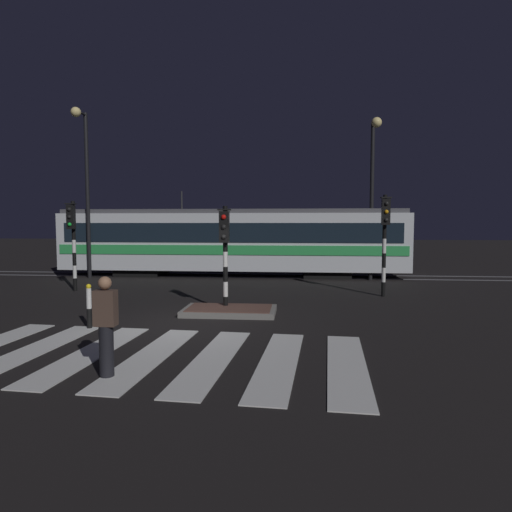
{
  "coord_description": "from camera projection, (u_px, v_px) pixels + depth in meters",
  "views": [
    {
      "loc": [
        2.84,
        -11.14,
        2.59
      ],
      "look_at": [
        1.33,
        4.99,
        1.4
      ],
      "focal_mm": 31.46,
      "sensor_mm": 36.0,
      "label": 1
    }
  ],
  "objects": [
    {
      "name": "ground_plane",
      "position": [
        186.0,
        324.0,
        11.52
      ],
      "size": [
        120.0,
        120.0,
        0.0
      ],
      "primitive_type": "plane",
      "color": "black"
    },
    {
      "name": "rail_near",
      "position": [
        238.0,
        277.0,
        21.28
      ],
      "size": [
        80.0,
        0.12,
        0.03
      ],
      "primitive_type": "cube",
      "color": "#59595E",
      "rests_on": "ground"
    },
    {
      "name": "rail_far",
      "position": [
        241.0,
        274.0,
        22.7
      ],
      "size": [
        80.0,
        0.12,
        0.03
      ],
      "primitive_type": "cube",
      "color": "#59595E",
      "rests_on": "ground"
    },
    {
      "name": "crosswalk_zebra",
      "position": [
        151.0,
        356.0,
        8.73
      ],
      "size": [
        8.46,
        4.67,
        0.02
      ],
      "color": "silver",
      "rests_on": "ground"
    },
    {
      "name": "traffic_island",
      "position": [
        230.0,
        311.0,
        12.83
      ],
      "size": [
        2.63,
        1.52,
        0.18
      ],
      "color": "slate",
      "rests_on": "ground"
    },
    {
      "name": "traffic_light_corner_far_left",
      "position": [
        72.0,
        232.0,
        16.9
      ],
      "size": [
        0.36,
        0.42,
        3.42
      ],
      "color": "black",
      "rests_on": "ground"
    },
    {
      "name": "traffic_light_median_centre",
      "position": [
        225.0,
        242.0,
        12.93
      ],
      "size": [
        0.36,
        0.42,
        3.08
      ],
      "color": "black",
      "rests_on": "ground"
    },
    {
      "name": "traffic_light_corner_far_right",
      "position": [
        385.0,
        230.0,
        15.61
      ],
      "size": [
        0.36,
        0.42,
        3.58
      ],
      "color": "black",
      "rests_on": "ground"
    },
    {
      "name": "street_lamp_trackside_right",
      "position": [
        373.0,
        180.0,
        19.85
      ],
      "size": [
        0.44,
        1.21,
        7.08
      ],
      "color": "black",
      "rests_on": "ground"
    },
    {
      "name": "street_lamp_trackside_left",
      "position": [
        85.0,
        174.0,
        20.64
      ],
      "size": [
        0.44,
        1.21,
        7.71
      ],
      "color": "black",
      "rests_on": "ground"
    },
    {
      "name": "tram",
      "position": [
        232.0,
        240.0,
        21.89
      ],
      "size": [
        16.8,
        2.58,
        4.15
      ],
      "color": "silver",
      "rests_on": "ground"
    },
    {
      "name": "pedestrian_waiting_at_kerb",
      "position": [
        106.0,
        326.0,
        7.49
      ],
      "size": [
        0.36,
        0.24,
        1.71
      ],
      "color": "black",
      "rests_on": "ground"
    },
    {
      "name": "bollard_island_edge",
      "position": [
        89.0,
        306.0,
        10.98
      ],
      "size": [
        0.12,
        0.12,
        1.11
      ],
      "color": "black",
      "rests_on": "ground"
    }
  ]
}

